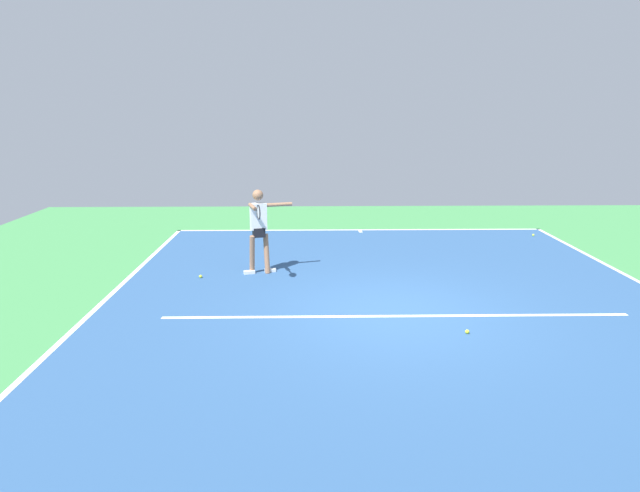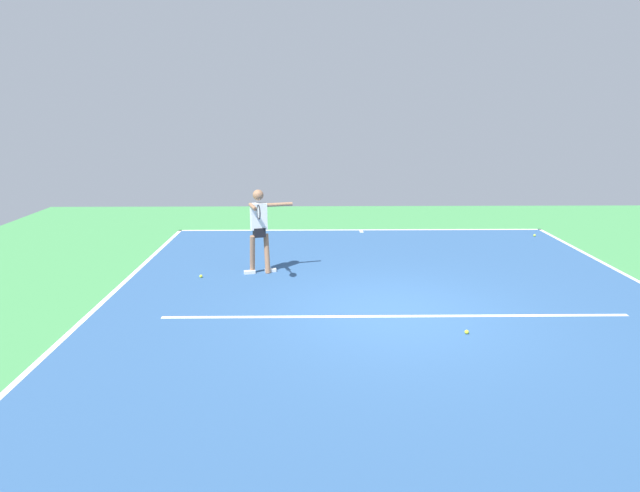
% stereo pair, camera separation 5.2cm
% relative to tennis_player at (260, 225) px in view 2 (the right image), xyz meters
% --- Properties ---
extents(ground_plane, '(21.90, 21.90, 0.00)m').
position_rel_tennis_player_xyz_m(ground_plane, '(-2.55, 2.43, -1.06)').
color(ground_plane, '#428E4C').
extents(court_surface, '(10.70, 13.74, 0.00)m').
position_rel_tennis_player_xyz_m(court_surface, '(-2.55, 2.43, -1.06)').
color(court_surface, '#2D5484').
rests_on(court_surface, ground_plane).
extents(court_line_baseline_near, '(10.70, 0.10, 0.01)m').
position_rel_tennis_player_xyz_m(court_line_baseline_near, '(-2.55, -4.39, -1.06)').
color(court_line_baseline_near, white).
rests_on(court_line_baseline_near, ground_plane).
extents(court_line_sideline_right, '(0.10, 13.74, 0.01)m').
position_rel_tennis_player_xyz_m(court_line_sideline_right, '(2.75, 2.43, -1.06)').
color(court_line_sideline_right, white).
rests_on(court_line_sideline_right, ground_plane).
extents(court_line_service, '(8.03, 0.10, 0.01)m').
position_rel_tennis_player_xyz_m(court_line_service, '(-2.55, 2.61, -1.06)').
color(court_line_service, white).
rests_on(court_line_service, ground_plane).
extents(court_line_centre_mark, '(0.10, 0.30, 0.01)m').
position_rel_tennis_player_xyz_m(court_line_centre_mark, '(-2.55, -4.19, -1.06)').
color(court_line_centre_mark, white).
rests_on(court_line_centre_mark, ground_plane).
extents(tennis_player, '(1.07, 1.32, 1.83)m').
position_rel_tennis_player_xyz_m(tennis_player, '(0.00, 0.00, 0.00)').
color(tennis_player, '#9E7051').
rests_on(tennis_player, ground_plane).
extents(tennis_ball_centre_court, '(0.07, 0.07, 0.07)m').
position_rel_tennis_player_xyz_m(tennis_ball_centre_court, '(1.23, 0.31, -1.03)').
color(tennis_ball_centre_court, '#CCE033').
rests_on(tennis_ball_centre_court, ground_plane).
extents(tennis_ball_near_service_line, '(0.07, 0.07, 0.07)m').
position_rel_tennis_player_xyz_m(tennis_ball_near_service_line, '(-7.33, -3.47, -1.03)').
color(tennis_ball_near_service_line, '#C6E53D').
rests_on(tennis_ball_near_service_line, ground_plane).
extents(tennis_ball_far_corner, '(0.07, 0.07, 0.07)m').
position_rel_tennis_player_xyz_m(tennis_ball_far_corner, '(-3.56, 3.39, -1.03)').
color(tennis_ball_far_corner, yellow).
rests_on(tennis_ball_far_corner, ground_plane).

